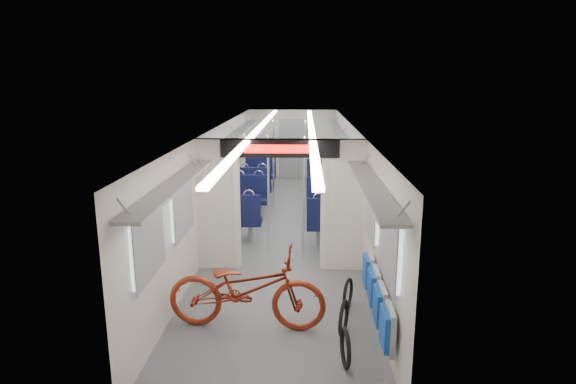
% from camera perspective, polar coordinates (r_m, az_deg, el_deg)
% --- Properties ---
extents(carriage, '(12.00, 12.02, 2.31)m').
position_cam_1_polar(carriage, '(9.99, -0.41, 2.95)').
color(carriage, '#515456').
rests_on(carriage, ground).
extents(bicycle, '(2.17, 0.88, 1.12)m').
position_cam_1_polar(bicycle, '(6.56, -4.94, -11.37)').
color(bicycle, maroon).
rests_on(bicycle, ground).
extents(flip_bench, '(0.12, 2.09, 0.50)m').
position_cam_1_polar(flip_bench, '(6.39, 10.48, -12.04)').
color(flip_bench, gray).
rests_on(flip_bench, carriage).
extents(bike_hoop_a, '(0.11, 0.48, 0.48)m').
position_cam_1_polar(bike_hoop_a, '(5.93, 6.80, -18.05)').
color(bike_hoop_a, black).
rests_on(bike_hoop_a, ground).
extents(bike_hoop_b, '(0.18, 0.49, 0.49)m').
position_cam_1_polar(bike_hoop_b, '(6.53, 6.60, -14.84)').
color(bike_hoop_b, black).
rests_on(bike_hoop_b, ground).
extents(bike_hoop_c, '(0.20, 0.45, 0.46)m').
position_cam_1_polar(bike_hoop_c, '(7.24, 7.11, -12.04)').
color(bike_hoop_c, black).
rests_on(bike_hoop_c, ground).
extents(seat_bay_near_left, '(0.93, 2.18, 1.13)m').
position_cam_1_polar(seat_bay_near_left, '(10.83, -5.23, -1.41)').
color(seat_bay_near_left, black).
rests_on(seat_bay_near_left, ground).
extents(seat_bay_near_right, '(0.94, 2.20, 1.14)m').
position_cam_1_polar(seat_bay_near_right, '(10.53, 4.77, -1.81)').
color(seat_bay_near_right, black).
rests_on(seat_bay_near_right, ground).
extents(seat_bay_far_left, '(0.94, 2.20, 1.14)m').
position_cam_1_polar(seat_bay_far_left, '(13.79, -3.65, 1.81)').
color(seat_bay_far_left, black).
rests_on(seat_bay_far_left, ground).
extents(seat_bay_far_right, '(0.89, 1.99, 1.07)m').
position_cam_1_polar(seat_bay_far_right, '(13.52, 4.17, 1.45)').
color(seat_bay_far_right, black).
rests_on(seat_bay_far_right, ground).
extents(stanchion_near_left, '(0.04, 0.04, 2.30)m').
position_cam_1_polar(stanchion_near_left, '(8.96, -2.33, -0.55)').
color(stanchion_near_left, silver).
rests_on(stanchion_near_left, ground).
extents(stanchion_near_right, '(0.04, 0.04, 2.30)m').
position_cam_1_polar(stanchion_near_right, '(8.80, 1.86, -0.81)').
color(stanchion_near_right, silver).
rests_on(stanchion_near_right, ground).
extents(stanchion_far_left, '(0.04, 0.04, 2.30)m').
position_cam_1_polar(stanchion_far_left, '(12.22, -1.73, 3.17)').
color(stanchion_far_left, silver).
rests_on(stanchion_far_left, ground).
extents(stanchion_far_right, '(0.04, 0.04, 2.30)m').
position_cam_1_polar(stanchion_far_right, '(12.07, 1.98, 3.04)').
color(stanchion_far_right, silver).
rests_on(stanchion_far_right, ground).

